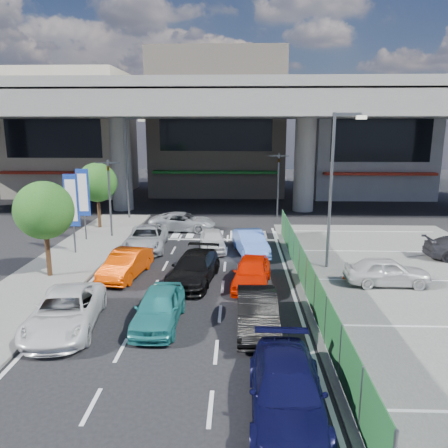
{
  "coord_description": "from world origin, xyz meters",
  "views": [
    {
      "loc": [
        2.3,
        -16.21,
        7.36
      ],
      "look_at": [
        1.57,
        5.76,
        2.39
      ],
      "focal_mm": 35.0,
      "sensor_mm": 36.0,
      "label": 1
    }
  ],
  "objects_px": {
    "sedan_black_mid": "(194,268)",
    "taxi_orange_right": "(252,273)",
    "minivan_navy_back": "(287,391)",
    "taxi_teal_mid": "(159,308)",
    "hatch_black_mid_right": "(257,312)",
    "parked_sedan_white": "(387,271)",
    "street_lamp_left": "(129,159)",
    "tree_far": "(97,183)",
    "sedan_white_mid_left": "(65,312)",
    "kei_truck_front_right": "(250,243)",
    "street_lamp_right": "(335,178)",
    "traffic_cone": "(346,273)",
    "wagon_silver_front_left": "(146,238)",
    "signboard_far": "(83,195)",
    "taxi_orange_left": "(126,264)",
    "crossing_wagon_silver": "(183,222)",
    "traffic_light_right": "(278,169)",
    "signboard_near": "(72,203)",
    "tree_near": "(44,211)",
    "sedan_white_front_mid": "(213,240)",
    "traffic_light_left": "(109,179)"
  },
  "relations": [
    {
      "from": "sedan_black_mid",
      "to": "taxi_orange_right",
      "type": "xyz_separation_m",
      "value": [
        2.75,
        -0.54,
        0.0
      ]
    },
    {
      "from": "minivan_navy_back",
      "to": "taxi_teal_mid",
      "type": "xyz_separation_m",
      "value": [
        -4.24,
        5.12,
        0.0
      ]
    },
    {
      "from": "taxi_teal_mid",
      "to": "hatch_black_mid_right",
      "type": "relative_size",
      "value": 0.97
    },
    {
      "from": "parked_sedan_white",
      "to": "street_lamp_left",
      "type": "bearing_deg",
      "value": 47.87
    },
    {
      "from": "taxi_orange_right",
      "to": "tree_far",
      "type": "bearing_deg",
      "value": 140.21
    },
    {
      "from": "sedan_black_mid",
      "to": "taxi_orange_right",
      "type": "bearing_deg",
      "value": -3.27
    },
    {
      "from": "sedan_white_mid_left",
      "to": "hatch_black_mid_right",
      "type": "height_order",
      "value": "same"
    },
    {
      "from": "kei_truck_front_right",
      "to": "street_lamp_left",
      "type": "bearing_deg",
      "value": 123.12
    },
    {
      "from": "street_lamp_left",
      "to": "sedan_black_mid",
      "type": "xyz_separation_m",
      "value": [
        6.53,
        -14.38,
        -4.08
      ]
    },
    {
      "from": "sedan_white_mid_left",
      "to": "parked_sedan_white",
      "type": "xyz_separation_m",
      "value": [
        13.3,
        4.89,
        0.03
      ]
    },
    {
      "from": "street_lamp_right",
      "to": "traffic_cone",
      "type": "distance_m",
      "value": 4.79
    },
    {
      "from": "parked_sedan_white",
      "to": "wagon_silver_front_left",
      "type": "bearing_deg",
      "value": 66.22
    },
    {
      "from": "signboard_far",
      "to": "taxi_orange_right",
      "type": "distance_m",
      "value": 13.4
    },
    {
      "from": "signboard_far",
      "to": "taxi_orange_left",
      "type": "distance_m",
      "value": 8.39
    },
    {
      "from": "tree_far",
      "to": "traffic_cone",
      "type": "distance_m",
      "value": 18.77
    },
    {
      "from": "street_lamp_right",
      "to": "signboard_far",
      "type": "bearing_deg",
      "value": 161.32
    },
    {
      "from": "sedan_white_mid_left",
      "to": "crossing_wagon_silver",
      "type": "height_order",
      "value": "sedan_white_mid_left"
    },
    {
      "from": "traffic_light_right",
      "to": "signboard_near",
      "type": "xyz_separation_m",
      "value": [
        -12.7,
        -11.01,
        -0.87
      ]
    },
    {
      "from": "sedan_white_mid_left",
      "to": "taxi_teal_mid",
      "type": "relative_size",
      "value": 1.23
    },
    {
      "from": "taxi_teal_mid",
      "to": "street_lamp_right",
      "type": "bearing_deg",
      "value": 42.94
    },
    {
      "from": "tree_near",
      "to": "sedan_white_front_mid",
      "type": "relative_size",
      "value": 1.29
    },
    {
      "from": "signboard_near",
      "to": "sedan_white_front_mid",
      "type": "height_order",
      "value": "signboard_near"
    },
    {
      "from": "street_lamp_left",
      "to": "tree_near",
      "type": "bearing_deg",
      "value": -92.76
    },
    {
      "from": "signboard_far",
      "to": "street_lamp_right",
      "type": "bearing_deg",
      "value": -18.68
    },
    {
      "from": "taxi_orange_right",
      "to": "traffic_cone",
      "type": "relative_size",
      "value": 6.53
    },
    {
      "from": "taxi_teal_mid",
      "to": "parked_sedan_white",
      "type": "bearing_deg",
      "value": 25.04
    },
    {
      "from": "taxi_teal_mid",
      "to": "sedan_white_front_mid",
      "type": "height_order",
      "value": "taxi_teal_mid"
    },
    {
      "from": "minivan_navy_back",
      "to": "taxi_teal_mid",
      "type": "height_order",
      "value": "same"
    },
    {
      "from": "street_lamp_right",
      "to": "crossing_wagon_silver",
      "type": "xyz_separation_m",
      "value": [
        -8.83,
        8.12,
        -4.12
      ]
    },
    {
      "from": "traffic_light_right",
      "to": "parked_sedan_white",
      "type": "bearing_deg",
      "value": -76.45
    },
    {
      "from": "tree_near",
      "to": "parked_sedan_white",
      "type": "height_order",
      "value": "tree_near"
    },
    {
      "from": "traffic_light_left",
      "to": "signboard_far",
      "type": "bearing_deg",
      "value": -144.3
    },
    {
      "from": "signboard_near",
      "to": "minivan_navy_back",
      "type": "bearing_deg",
      "value": -52.69
    },
    {
      "from": "signboard_far",
      "to": "taxi_teal_mid",
      "type": "bearing_deg",
      "value": -60.0
    },
    {
      "from": "hatch_black_mid_right",
      "to": "parked_sedan_white",
      "type": "height_order",
      "value": "hatch_black_mid_right"
    },
    {
      "from": "traffic_light_right",
      "to": "traffic_cone",
      "type": "xyz_separation_m",
      "value": [
        2.06,
        -14.86,
        -3.57
      ]
    },
    {
      "from": "signboard_far",
      "to": "sedan_white_front_mid",
      "type": "height_order",
      "value": "signboard_far"
    },
    {
      "from": "taxi_orange_left",
      "to": "sedan_black_mid",
      "type": "xyz_separation_m",
      "value": [
        3.44,
        -0.62,
        0.02
      ]
    },
    {
      "from": "sedan_white_mid_left",
      "to": "traffic_cone",
      "type": "relative_size",
      "value": 8.0
    },
    {
      "from": "parked_sedan_white",
      "to": "traffic_cone",
      "type": "distance_m",
      "value": 1.9
    },
    {
      "from": "sedan_white_mid_left",
      "to": "hatch_black_mid_right",
      "type": "xyz_separation_m",
      "value": [
        7.05,
        0.18,
        0.0
      ]
    },
    {
      "from": "hatch_black_mid_right",
      "to": "sedan_black_mid",
      "type": "height_order",
      "value": "same"
    },
    {
      "from": "street_lamp_left",
      "to": "sedan_white_front_mid",
      "type": "bearing_deg",
      "value": -51.5
    },
    {
      "from": "street_lamp_right",
      "to": "hatch_black_mid_right",
      "type": "distance_m",
      "value": 9.36
    },
    {
      "from": "wagon_silver_front_left",
      "to": "tree_far",
      "type": "bearing_deg",
      "value": 126.44
    },
    {
      "from": "kei_truck_front_right",
      "to": "wagon_silver_front_left",
      "type": "bearing_deg",
      "value": 161.95
    },
    {
      "from": "signboard_near",
      "to": "taxi_teal_mid",
      "type": "relative_size",
      "value": 1.16
    },
    {
      "from": "street_lamp_left",
      "to": "traffic_cone",
      "type": "bearing_deg",
      "value": -44.96
    },
    {
      "from": "street_lamp_right",
      "to": "parked_sedan_white",
      "type": "relative_size",
      "value": 2.07
    },
    {
      "from": "signboard_near",
      "to": "taxi_teal_mid",
      "type": "xyz_separation_m",
      "value": [
        6.54,
        -9.03,
        -2.37
      ]
    }
  ]
}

